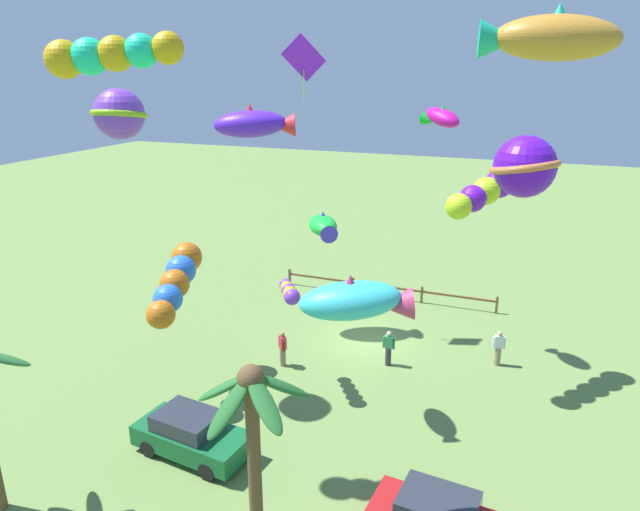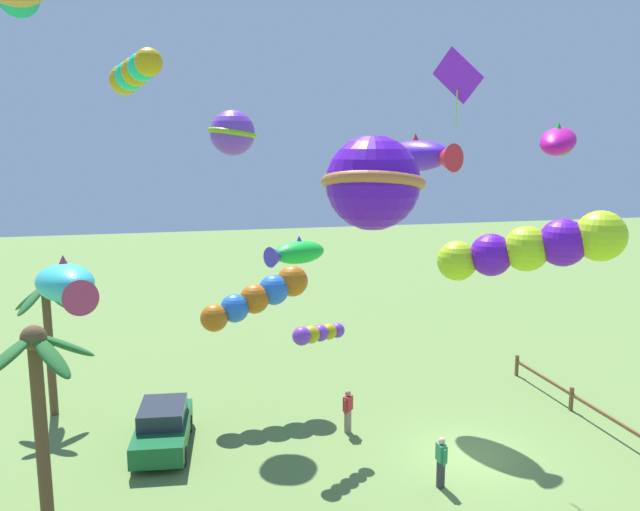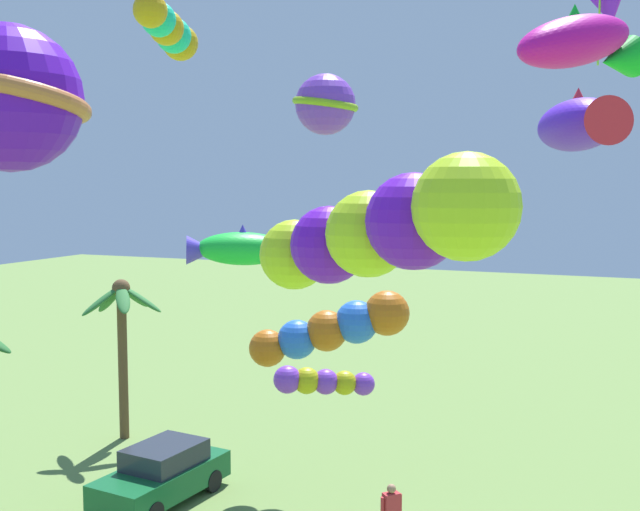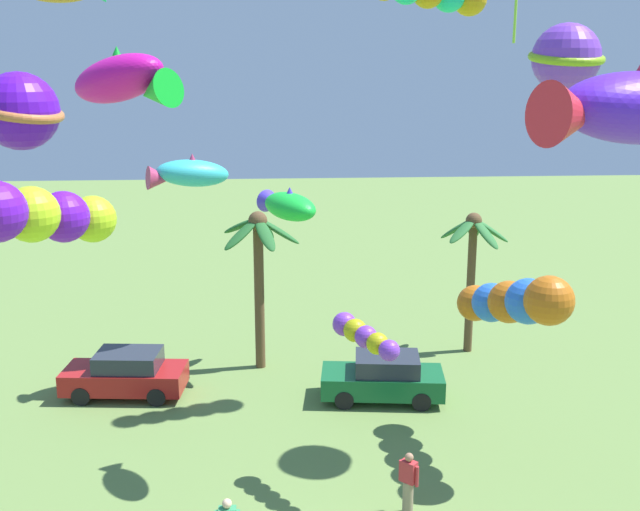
# 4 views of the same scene
# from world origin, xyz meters

# --- Properties ---
(palm_tree_0) EXTENTS (2.87, 2.90, 5.68)m
(palm_tree_0) POSITION_xyz_m (-0.99, 13.00, 4.20)
(palm_tree_0) COLOR brown
(palm_tree_0) RESTS_ON ground
(palm_tree_1) EXTENTS (2.58, 2.55, 5.33)m
(palm_tree_1) POSITION_xyz_m (6.84, 14.07, 3.94)
(palm_tree_1) COLOR brown
(palm_tree_1) RESTS_ON ground
(parked_car_0) EXTENTS (4.04, 2.06, 1.51)m
(parked_car_0) POSITION_xyz_m (-5.36, 10.86, 0.75)
(parked_car_0) COLOR #A51919
(parked_car_0) RESTS_ON ground
(parked_car_1) EXTENTS (4.07, 2.14, 1.51)m
(parked_car_1) POSITION_xyz_m (2.99, 9.98, 0.75)
(parked_car_1) COLOR #145B2D
(parked_car_1) RESTS_ON ground
(spectator_0) EXTENTS (0.43, 0.43, 1.59)m
(spectator_0) POSITION_xyz_m (2.63, 3.52, 0.81)
(spectator_0) COLOR gray
(spectator_0) RESTS_ON ground
(kite_tube_0) EXTENTS (2.09, 4.34, 2.20)m
(kite_tube_0) POSITION_xyz_m (5.83, 6.18, 4.44)
(kite_tube_0) COLOR #C46214
(kite_fish_1) EXTENTS (2.87, 1.96, 1.18)m
(kite_fish_1) POSITION_xyz_m (-3.17, 11.80, 7.17)
(kite_fish_1) COLOR #33BEC8
(kite_ball_2) EXTENTS (2.09, 2.10, 1.75)m
(kite_ball_2) POSITION_xyz_m (7.05, 6.95, 10.71)
(kite_ball_2) COLOR purple
(kite_ball_3) EXTENTS (2.65, 2.65, 1.81)m
(kite_ball_3) POSITION_xyz_m (-6.34, 5.72, 9.49)
(kite_ball_3) COLOR #5710C8
(kite_fish_5) EXTENTS (1.75, 2.15, 0.85)m
(kite_fish_5) POSITION_xyz_m (-0.15, 5.95, 7.15)
(kite_fish_5) COLOR green
(kite_tube_6) EXTENTS (2.65, 3.73, 1.78)m
(kite_tube_6) POSITION_xyz_m (-5.09, 1.33, 7.89)
(kite_tube_6) COLOR #BBE61F
(kite_fish_9) EXTENTS (2.11, 1.94, 1.04)m
(kite_fish_9) POSITION_xyz_m (-2.76, -0.70, 10.31)
(kite_fish_9) COLOR #D01196
(kite_tube_10) EXTENTS (1.49, 2.01, 0.74)m
(kite_tube_10) POSITION_xyz_m (1.66, 4.87, 4.09)
(kite_tube_10) COLOR purple
(kite_fish_11) EXTENTS (3.99, 2.82, 1.57)m
(kite_fish_11) POSITION_xyz_m (5.48, -0.16, 9.83)
(kite_fish_11) COLOR #561FE2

